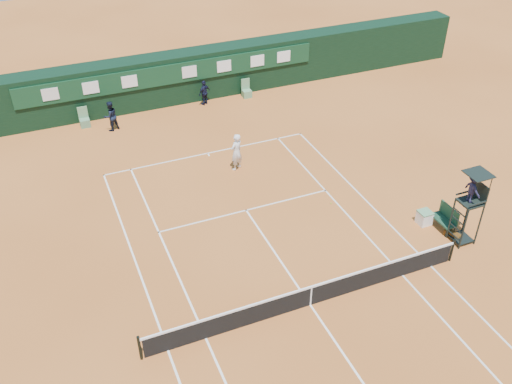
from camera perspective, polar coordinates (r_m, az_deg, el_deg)
ground at (r=21.81m, az=5.43°, el=-11.17°), size 90.00×90.00×0.00m
court_lines at (r=21.81m, az=5.44°, el=-11.16°), size 11.05×23.85×0.01m
tennis_net at (r=21.45m, az=5.51°, el=-10.23°), size 12.90×0.10×1.10m
back_wall at (r=35.66m, az=-8.60°, el=11.18°), size 40.00×1.65×3.00m
linesman_chair_left at (r=34.27m, az=-16.76°, el=6.80°), size 0.55×0.50×1.15m
linesman_chair_right at (r=36.31m, az=-0.95°, el=9.96°), size 0.55×0.50×1.15m
umpire_chair at (r=24.56m, az=20.81°, el=-0.16°), size 0.96×0.95×3.42m
player_bench at (r=26.12m, az=18.45°, el=-2.37°), size 0.56×1.20×1.10m
tennis_bag at (r=25.96m, az=19.05°, el=-4.08°), size 0.50×0.77×0.27m
cooler at (r=26.27m, az=16.49°, el=-2.46°), size 0.57×0.57×0.65m
tennis_ball at (r=26.77m, az=7.51°, el=-1.13°), size 0.07×0.07×0.07m
player at (r=28.55m, az=-1.97°, el=4.02°), size 0.87×0.76×1.99m
ball_kid_left at (r=33.21m, az=-14.34°, el=7.37°), size 1.03×0.92×1.74m
ball_kid_right at (r=35.29m, az=-5.17°, el=9.87°), size 0.98×0.78×1.55m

